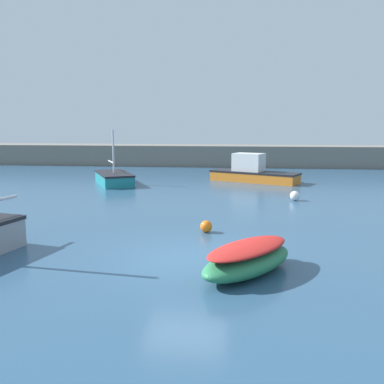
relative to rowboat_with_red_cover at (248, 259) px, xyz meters
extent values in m
cube|color=#2D5170|center=(-1.85, 1.14, -0.52)|extent=(120.00, 120.00, 0.20)
cube|color=slate|center=(-1.85, 30.39, 0.56)|extent=(67.23, 3.89, 1.96)
ellipsoid|color=#287A4C|center=(0.00, 0.00, -0.09)|extent=(3.16, 3.63, 0.67)
ellipsoid|color=red|center=(0.00, 0.00, 0.30)|extent=(2.84, 3.27, 0.24)
cube|color=orange|center=(0.68, 18.82, -0.12)|extent=(6.27, 4.17, 0.61)
cube|color=black|center=(0.68, 18.82, 0.25)|extent=(6.40, 4.25, 0.12)
cube|color=silver|center=(0.26, 19.01, 0.87)|extent=(2.40, 2.08, 1.36)
cube|color=teal|center=(-8.69, 16.43, -0.09)|extent=(3.62, 4.64, 0.67)
cube|color=black|center=(-8.69, 16.43, 0.31)|extent=(3.70, 4.73, 0.12)
cylinder|color=silver|center=(-8.69, 16.43, 1.73)|extent=(0.12, 0.12, 2.97)
cylinder|color=silver|center=(-9.14, 17.30, 1.01)|extent=(0.99, 1.79, 0.10)
sphere|color=white|center=(2.60, 11.52, -0.16)|extent=(0.51, 0.51, 0.51)
sphere|color=orange|center=(-1.49, 4.31, -0.19)|extent=(0.45, 0.45, 0.45)
camera|label=1|loc=(-0.21, -11.15, 3.58)|focal=40.00mm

